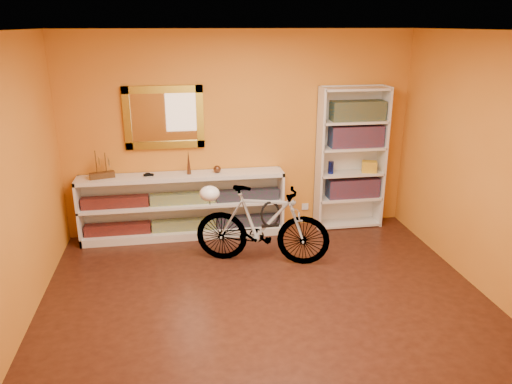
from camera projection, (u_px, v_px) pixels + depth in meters
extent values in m
cube|color=black|center=(267.00, 305.00, 4.91)|extent=(4.50, 4.00, 0.01)
cube|color=silver|center=(270.00, 30.00, 4.06)|extent=(4.50, 4.00, 0.01)
cube|color=orange|center=(240.00, 134.00, 6.35)|extent=(4.50, 0.01, 2.60)
cube|color=orange|center=(5.00, 193.00, 4.14)|extent=(0.01, 4.00, 2.60)
cube|color=orange|center=(494.00, 169.00, 4.83)|extent=(0.01, 4.00, 2.60)
cube|color=olive|center=(164.00, 118.00, 6.09)|extent=(0.98, 0.06, 0.78)
cube|color=silver|center=(305.00, 207.00, 6.81)|extent=(0.09, 0.02, 0.09)
cube|color=black|center=(184.00, 225.00, 6.41)|extent=(2.50, 0.13, 0.14)
cube|color=navy|center=(183.00, 198.00, 6.29)|extent=(2.50, 0.13, 0.14)
imported|color=black|center=(149.00, 176.00, 6.14)|extent=(0.00, 0.00, 0.00)
cone|color=#4E2D1A|center=(189.00, 162.00, 6.17)|extent=(0.05, 0.05, 0.31)
sphere|color=#4E2D1A|center=(217.00, 169.00, 6.26)|extent=(0.10, 0.10, 0.10)
cube|color=maroon|center=(353.00, 187.00, 6.68)|extent=(0.70, 0.22, 0.26)
cube|color=maroon|center=(356.00, 136.00, 6.45)|extent=(0.70, 0.22, 0.28)
cube|color=#163E4F|center=(358.00, 111.00, 6.34)|extent=(0.70, 0.22, 0.25)
cylinder|color=navy|center=(331.00, 168.00, 6.51)|extent=(0.07, 0.07, 0.17)
cube|color=#9B3216|center=(338.00, 114.00, 6.34)|extent=(0.14, 0.14, 0.16)
cube|color=gold|center=(369.00, 167.00, 6.57)|extent=(0.22, 0.18, 0.15)
imported|color=silver|center=(262.00, 225.00, 5.64)|extent=(0.86, 1.64, 0.93)
ellipsoid|color=white|center=(210.00, 194.00, 5.60)|extent=(0.23, 0.22, 0.17)
torus|color=black|center=(270.00, 214.00, 5.58)|extent=(0.23, 0.02, 0.23)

